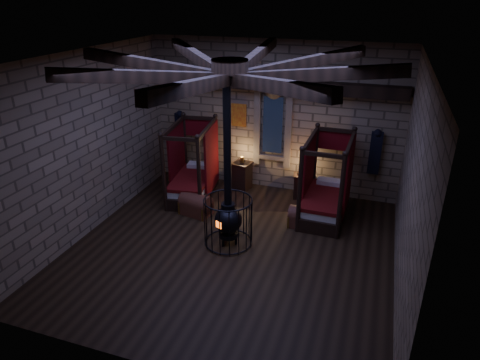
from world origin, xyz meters
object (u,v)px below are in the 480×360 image
(trunk_left, at_px, (196,205))
(trunk_right, at_px, (304,218))
(bed_right, at_px, (325,197))
(bed_left, at_px, (193,179))
(stove, at_px, (228,218))

(trunk_left, distance_m, trunk_right, 2.78)
(bed_right, xyz_separation_m, trunk_left, (-3.16, -1.01, -0.26))
(trunk_left, xyz_separation_m, trunk_right, (2.77, 0.26, -0.02))
(bed_left, relative_size, trunk_right, 2.87)
(bed_right, relative_size, trunk_left, 2.37)
(bed_left, distance_m, trunk_left, 1.15)
(trunk_left, bearing_deg, stove, -27.56)
(bed_left, height_order, stove, stove)
(trunk_left, bearing_deg, bed_left, 128.95)
(bed_right, bearing_deg, trunk_right, -116.61)
(bed_left, relative_size, trunk_left, 2.39)
(trunk_left, height_order, stove, stove)
(bed_left, height_order, trunk_left, bed_left)
(bed_left, xyz_separation_m, trunk_right, (3.29, -0.74, -0.27))
(bed_left, relative_size, bed_right, 1.01)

